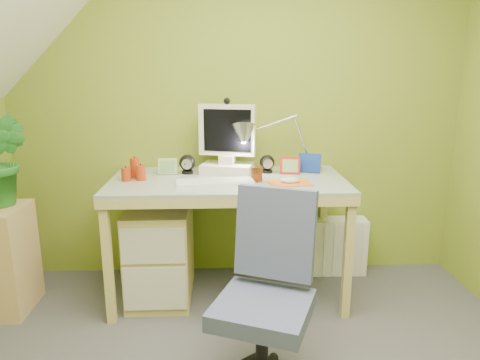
{
  "coord_description": "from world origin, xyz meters",
  "views": [
    {
      "loc": [
        -0.11,
        -1.54,
        1.49
      ],
      "look_at": [
        0.0,
        1.0,
        0.85
      ],
      "focal_mm": 33.0,
      "sensor_mm": 36.0,
      "label": 1
    }
  ],
  "objects_px": {
    "radiator": "(337,246)",
    "potted_plant": "(1,160)",
    "desk": "(228,237)",
    "desk_lamp": "(294,131)",
    "task_chair": "(262,308)",
    "side_ledge": "(8,259)",
    "monitor": "(227,138)"
  },
  "relations": [
    {
      "from": "radiator",
      "to": "potted_plant",
      "type": "bearing_deg",
      "value": -168.66
    },
    {
      "from": "desk",
      "to": "radiator",
      "type": "xyz_separation_m",
      "value": [
        0.81,
        0.28,
        -0.19
      ]
    },
    {
      "from": "desk_lamp",
      "to": "potted_plant",
      "type": "height_order",
      "value": "desk_lamp"
    },
    {
      "from": "desk",
      "to": "task_chair",
      "type": "relative_size",
      "value": 1.75
    },
    {
      "from": "desk_lamp",
      "to": "radiator",
      "type": "xyz_separation_m",
      "value": [
        0.36,
        0.1,
        -0.88
      ]
    },
    {
      "from": "desk_lamp",
      "to": "potted_plant",
      "type": "bearing_deg",
      "value": -169.89
    },
    {
      "from": "potted_plant",
      "to": "side_ledge",
      "type": "bearing_deg",
      "value": -107.09
    },
    {
      "from": "radiator",
      "to": "side_ledge",
      "type": "bearing_deg",
      "value": -167.47
    },
    {
      "from": "side_ledge",
      "to": "task_chair",
      "type": "distance_m",
      "value": 1.72
    },
    {
      "from": "desk_lamp",
      "to": "task_chair",
      "type": "xyz_separation_m",
      "value": [
        -0.31,
        -1.14,
        -0.66
      ]
    },
    {
      "from": "desk",
      "to": "desk_lamp",
      "type": "height_order",
      "value": "desk_lamp"
    },
    {
      "from": "desk_lamp",
      "to": "potted_plant",
      "type": "distance_m",
      "value": 1.84
    },
    {
      "from": "task_chair",
      "to": "potted_plant",
      "type": "bearing_deg",
      "value": 172.47
    },
    {
      "from": "task_chair",
      "to": "radiator",
      "type": "height_order",
      "value": "task_chair"
    },
    {
      "from": "potted_plant",
      "to": "radiator",
      "type": "relative_size",
      "value": 1.34
    },
    {
      "from": "side_ledge",
      "to": "task_chair",
      "type": "height_order",
      "value": "task_chair"
    },
    {
      "from": "desk",
      "to": "potted_plant",
      "type": "relative_size",
      "value": 2.66
    },
    {
      "from": "task_chair",
      "to": "radiator",
      "type": "relative_size",
      "value": 2.05
    },
    {
      "from": "desk_lamp",
      "to": "side_ledge",
      "type": "distance_m",
      "value": 2.01
    },
    {
      "from": "monitor",
      "to": "task_chair",
      "type": "bearing_deg",
      "value": -68.89
    },
    {
      "from": "desk",
      "to": "monitor",
      "type": "distance_m",
      "value": 0.66
    },
    {
      "from": "potted_plant",
      "to": "task_chair",
      "type": "xyz_separation_m",
      "value": [
        1.51,
        -0.86,
        -0.53
      ]
    },
    {
      "from": "side_ledge",
      "to": "potted_plant",
      "type": "height_order",
      "value": "potted_plant"
    },
    {
      "from": "desk_lamp",
      "to": "monitor",
      "type": "bearing_deg",
      "value": -178.69
    },
    {
      "from": "monitor",
      "to": "task_chair",
      "type": "height_order",
      "value": "monitor"
    },
    {
      "from": "desk",
      "to": "monitor",
      "type": "xyz_separation_m",
      "value": [
        -0.0,
        0.18,
        0.64
      ]
    },
    {
      "from": "side_ledge",
      "to": "radiator",
      "type": "height_order",
      "value": "side_ledge"
    },
    {
      "from": "monitor",
      "to": "desk_lamp",
      "type": "xyz_separation_m",
      "value": [
        0.45,
        0.0,
        0.05
      ]
    },
    {
      "from": "monitor",
      "to": "desk_lamp",
      "type": "bearing_deg",
      "value": 14.09
    },
    {
      "from": "desk",
      "to": "potted_plant",
      "type": "bearing_deg",
      "value": -175.73
    },
    {
      "from": "side_ledge",
      "to": "radiator",
      "type": "xyz_separation_m",
      "value": [
        2.2,
        0.43,
        -0.13
      ]
    },
    {
      "from": "desk",
      "to": "task_chair",
      "type": "xyz_separation_m",
      "value": [
        0.14,
        -0.96,
        0.03
      ]
    }
  ]
}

